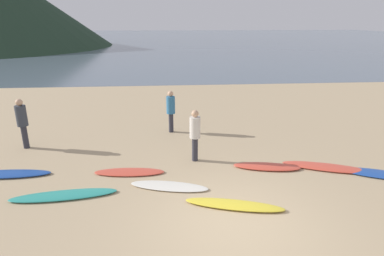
{
  "coord_description": "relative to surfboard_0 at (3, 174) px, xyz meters",
  "views": [
    {
      "loc": [
        -1.37,
        -5.88,
        4.2
      ],
      "look_at": [
        -0.48,
        4.71,
        0.6
      ],
      "focal_mm": 30.46,
      "sensor_mm": 36.0,
      "label": 1
    }
  ],
  "objects": [
    {
      "name": "surfboard_2",
      "position": [
        3.53,
        -0.14,
        -0.01
      ],
      "size": [
        2.02,
        0.67,
        0.07
      ],
      "primitive_type": "ellipsoid",
      "rotation": [
        0.0,
        0.0,
        -0.06
      ],
      "color": "#D84C38",
      "rests_on": "ground"
    },
    {
      "name": "person_1",
      "position": [
        4.8,
        3.32,
        0.91
      ],
      "size": [
        0.33,
        0.33,
        1.62
      ],
      "rotation": [
        0.0,
        0.0,
        0.51
      ],
      "color": "#2D2D38",
      "rests_on": "ground"
    },
    {
      "name": "surfboard_0",
      "position": [
        0.0,
        0.0,
        0.0
      ],
      "size": [
        2.66,
        0.58,
        0.09
      ],
      "primitive_type": "ellipsoid",
      "rotation": [
        0.0,
        0.0,
        -0.01
      ],
      "color": "#1E479E",
      "rests_on": "ground"
    },
    {
      "name": "person_2",
      "position": [
        -0.15,
        2.09,
        0.96
      ],
      "size": [
        0.34,
        0.34,
        1.7
      ],
      "rotation": [
        0.0,
        0.0,
        5.47
      ],
      "color": "#2D2D38",
      "rests_on": "ground"
    },
    {
      "name": "surfboard_7",
      "position": [
        10.58,
        -0.86,
        -0.01
      ],
      "size": [
        2.29,
        1.42,
        0.08
      ],
      "primitive_type": "ellipsoid",
      "rotation": [
        0.0,
        0.0,
        -0.4
      ],
      "color": "#1E479E",
      "rests_on": "ground"
    },
    {
      "name": "surfboard_3",
      "position": [
        4.65,
        -1.05,
        -0.01
      ],
      "size": [
        2.14,
        1.02,
        0.07
      ],
      "primitive_type": "ellipsoid",
      "rotation": [
        0.0,
        0.0,
        -0.24
      ],
      "color": "silver",
      "rests_on": "ground"
    },
    {
      "name": "ground_plane",
      "position": [
        5.98,
        7.25,
        -0.15
      ],
      "size": [
        120.0,
        120.0,
        0.2
      ],
      "primitive_type": "cube",
      "color": "tan",
      "rests_on": "ground"
    },
    {
      "name": "ocean_water",
      "position": [
        5.98,
        62.51,
        -0.05
      ],
      "size": [
        140.0,
        100.0,
        0.01
      ],
      "primitive_type": "cube",
      "color": "slate",
      "rests_on": "ground"
    },
    {
      "name": "person_0",
      "position": [
        5.47,
        0.59,
        0.91
      ],
      "size": [
        0.33,
        0.33,
        1.62
      ],
      "rotation": [
        0.0,
        0.0,
        5.25
      ],
      "color": "#2D2D38",
      "rests_on": "ground"
    },
    {
      "name": "surfboard_5",
      "position": [
        7.54,
        -0.13,
        0.0
      ],
      "size": [
        2.02,
        0.92,
        0.1
      ],
      "primitive_type": "ellipsoid",
      "rotation": [
        0.0,
        0.0,
        -0.2
      ],
      "color": "#D84C38",
      "rests_on": "ground"
    },
    {
      "name": "surfboard_6",
      "position": [
        9.27,
        -0.32,
        -0.0
      ],
      "size": [
        2.55,
        1.39,
        0.09
      ],
      "primitive_type": "ellipsoid",
      "rotation": [
        0.0,
        0.0,
        -0.35
      ],
      "color": "#D84C38",
      "rests_on": "ground"
    },
    {
      "name": "surfboard_1",
      "position": [
        2.04,
        -1.31,
        -0.0
      ],
      "size": [
        2.62,
        0.78,
        0.09
      ],
      "primitive_type": "ellipsoid",
      "rotation": [
        0.0,
        0.0,
        0.1
      ],
      "color": "teal",
      "rests_on": "ground"
    },
    {
      "name": "surfboard_4",
      "position": [
        6.16,
        -2.1,
        0.0
      ],
      "size": [
        2.37,
        1.06,
        0.1
      ],
      "primitive_type": "ellipsoid",
      "rotation": [
        0.0,
        0.0,
        -0.27
      ],
      "color": "yellow",
      "rests_on": "ground"
    }
  ]
}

